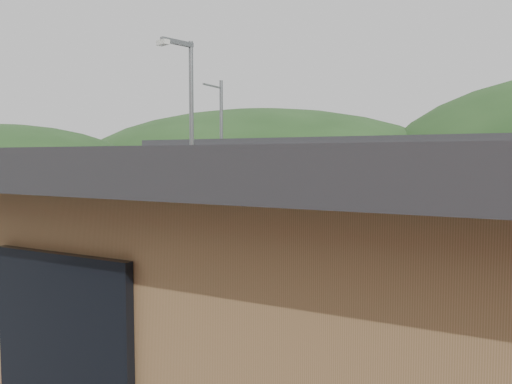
% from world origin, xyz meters
% --- Properties ---
extents(ground, '(120.00, 120.00, 0.00)m').
position_xyz_m(ground, '(0.00, 0.00, 0.00)').
color(ground, '#4C4C4F').
rests_on(ground, ground).
extents(hills, '(146.00, 149.00, 26.00)m').
position_xyz_m(hills, '(6.19, 5.29, 0.00)').
color(hills, '#1E3D19').
rests_on(hills, ground).
extents(platform, '(26.00, 3.20, 0.30)m').
position_xyz_m(platform, '(0.00, 3.30, 0.15)').
color(platform, '#9E9E99').
rests_on(platform, ground).
extents(yellow_line, '(26.00, 0.10, 0.01)m').
position_xyz_m(yellow_line, '(0.00, 2.00, 0.30)').
color(yellow_line, yellow).
rests_on(yellow_line, platform).
extents(train, '(20.44, 3.01, 3.74)m').
position_xyz_m(train, '(0.56, 6.00, 2.06)').
color(train, black).
rests_on(train, ground).
extents(catenary_mast_west, '(0.18, 1.80, 7.00)m').
position_xyz_m(catenary_mast_west, '(-7.00, 8.56, 3.65)').
color(catenary_mast_west, slate).
rests_on(catenary_mast_west, ground).
extents(station_shelter, '(9.20, 6.20, 3.00)m').
position_xyz_m(station_shelter, '(6.00, -9.01, 1.55)').
color(station_shelter, olive).
rests_on(station_shelter, ground).
extents(lamp_post, '(0.39, 1.10, 6.03)m').
position_xyz_m(lamp_post, '(-0.77, -3.12, 3.60)').
color(lamp_post, slate).
rests_on(lamp_post, ground).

